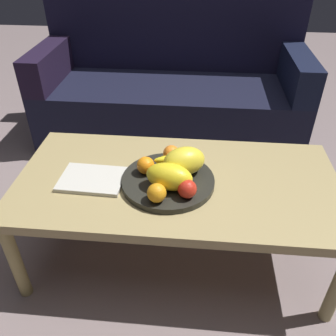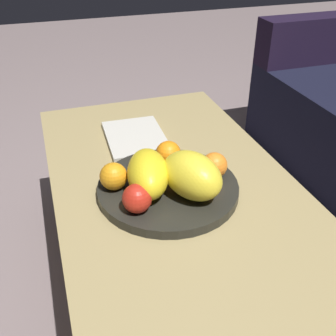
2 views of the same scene
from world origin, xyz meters
name	(u,v)px [view 2 (image 2 of 2)]	position (x,y,z in m)	size (l,w,h in m)	color
ground_plane	(181,306)	(0.00, 0.00, 0.00)	(8.00, 8.00, 0.00)	slate
coffee_table	(183,210)	(0.00, 0.00, 0.38)	(1.29, 0.64, 0.42)	#9E8A58
fruit_bowl	(168,188)	(-0.03, -0.03, 0.44)	(0.36, 0.36, 0.03)	black
melon_large_front	(148,174)	(-0.02, -0.09, 0.50)	(0.18, 0.10, 0.10)	yellow
melon_smaller_beside	(192,175)	(0.02, 0.01, 0.51)	(0.17, 0.11, 0.11)	yellow
orange_front	(168,154)	(-0.13, 0.00, 0.48)	(0.07, 0.07, 0.07)	orange
orange_left	(214,165)	(-0.03, 0.10, 0.48)	(0.07, 0.07, 0.07)	orange
orange_right	(114,176)	(-0.06, -0.16, 0.48)	(0.07, 0.07, 0.07)	orange
apple_front	(137,198)	(0.04, -0.13, 0.48)	(0.07, 0.07, 0.07)	red
banana_bunch	(193,176)	(-0.01, 0.03, 0.48)	(0.17, 0.07, 0.06)	yellow
magazine	(135,138)	(-0.34, -0.04, 0.43)	(0.25, 0.18, 0.02)	beige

